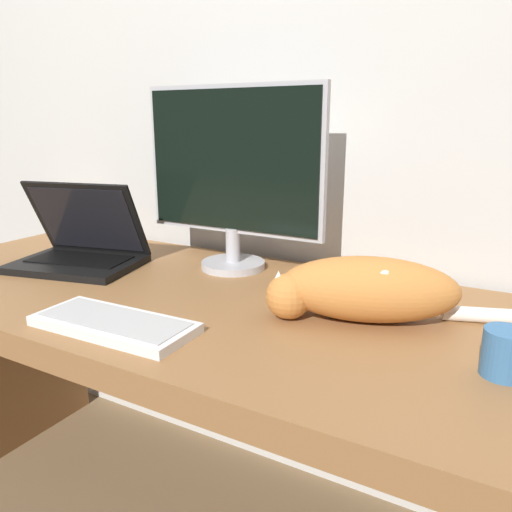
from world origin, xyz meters
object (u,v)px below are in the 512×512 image
coffee_mug (505,353)px  external_keyboard (114,324)px  laptop (80,249)px  monitor (232,173)px  cat (364,288)px

coffee_mug → external_keyboard: bearing=-166.0°
laptop → monitor: bearing=12.9°
external_keyboard → coffee_mug: bearing=12.4°
laptop → cat: 0.84m
monitor → cat: 0.52m
external_keyboard → monitor: bearing=90.6°
laptop → cat: laptop is taller
cat → coffee_mug: 0.30m
external_keyboard → cat: (0.42, 0.29, 0.06)m
cat → external_keyboard: bearing=-164.4°
external_keyboard → laptop: bearing=143.4°
laptop → cat: bearing=-13.0°
monitor → laptop: size_ratio=1.39×
external_keyboard → coffee_mug: 0.72m
monitor → external_keyboard: size_ratio=1.57×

